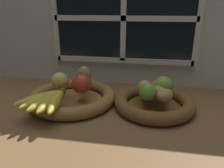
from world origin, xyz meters
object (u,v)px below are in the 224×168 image
potato_small (165,95)px  chili_pepper (157,95)px  pear_brown (84,76)px  potato_oblong (145,87)px  lime_far (163,85)px  apple_red_right (82,84)px  potato_back (160,86)px  potato_large (155,92)px  fruit_bowl_left (72,97)px  fruit_bowl_right (154,103)px  apple_golden_left (60,81)px  lime_near (148,92)px  banana_bunch_front (47,100)px

potato_small → chili_pepper: bearing=129.1°
chili_pepper → pear_brown: bearing=171.9°
potato_oblong → lime_far: bearing=9.2°
lime_far → chili_pepper: lime_far is taller
apple_red_right → potato_back: size_ratio=0.95×
potato_large → fruit_bowl_left: bearing=180.0°
fruit_bowl_right → apple_golden_left: (-37.07, 1.35, 5.98)cm
apple_red_right → fruit_bowl_right: bearing=2.0°
fruit_bowl_left → potato_back: (33.83, 4.46, 5.04)cm
lime_far → fruit_bowl_right: bearing=-127.9°
fruit_bowl_left → potato_large: 32.13cm
potato_back → lime_near: 9.62cm
potato_small → lime_far: size_ratio=1.00×
pear_brown → banana_bunch_front: 20.08cm
potato_oblong → lime_near: (1.03, -6.77, 0.67)cm
chili_pepper → potato_small: bearing=-47.1°
potato_back → potato_large: bearing=-114.4°
fruit_bowl_left → lime_near: size_ratio=5.36×
pear_brown → apple_golden_left: bearing=-151.5°
pear_brown → potato_large: size_ratio=1.09×
pear_brown → potato_oblong: pear_brown is taller
potato_back → potato_oblong: bearing=-164.1°
potato_large → lime_near: 4.86cm
fruit_bowl_right → lime_near: size_ratio=4.69×
fruit_bowl_left → banana_bunch_front: size_ratio=1.77×
apple_golden_left → lime_near: 34.85cm
fruit_bowl_left → apple_red_right: apple_red_right is taller
fruit_bowl_left → lime_near: (29.18, -3.93, 5.69)cm
fruit_bowl_right → lime_far: (3.06, 3.93, 5.89)cm
fruit_bowl_left → potato_back: 34.50cm
apple_golden_left → apple_red_right: size_ratio=0.90×
apple_golden_left → chili_pepper: 37.95cm
potato_oblong → potato_back: bearing=15.9°
apple_red_right → potato_back: (29.43, 5.44, -1.31)cm
apple_golden_left → apple_red_right: apple_red_right is taller
potato_small → lime_near: size_ratio=1.06×
lime_near → lime_far: (5.68, 7.86, 0.20)cm
pear_brown → potato_small: (31.78, -9.24, -2.05)cm
fruit_bowl_right → apple_red_right: apple_red_right is taller
fruit_bowl_right → potato_back: size_ratio=3.68×
chili_pepper → fruit_bowl_left: bearing=-176.5°
fruit_bowl_right → pear_brown: pear_brown is taller
fruit_bowl_left → fruit_bowl_right: size_ratio=1.14×
fruit_bowl_left → banana_bunch_front: (-4.23, -12.43, 4.08)cm
pear_brown → potato_small: pear_brown is taller
potato_back → potato_large: (-2.03, -4.46, -0.48)cm
fruit_bowl_left → fruit_bowl_right: same height
potato_oblong → lime_far: lime_far is taller
apple_red_right → lime_near: 24.96cm
fruit_bowl_left → lime_far: size_ratio=5.04×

